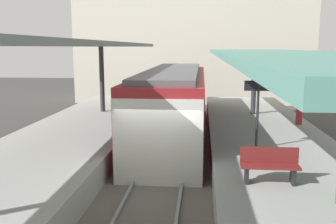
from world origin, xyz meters
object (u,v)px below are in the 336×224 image
object	(u,v)px
platform_sign	(258,99)
passenger_near_bench	(300,104)
commuter_train	(173,104)
platform_bench	(270,164)

from	to	relation	value
platform_sign	passenger_near_bench	world-z (taller)	platform_sign
commuter_train	platform_bench	distance (m)	8.16
platform_sign	commuter_train	bearing A→B (deg)	124.27
commuter_train	passenger_near_bench	world-z (taller)	commuter_train
commuter_train	platform_sign	bearing A→B (deg)	-55.73
platform_bench	passenger_near_bench	xyz separation A→B (m)	(2.51, 7.29, 0.42)
commuter_train	platform_sign	distance (m)	5.50
platform_bench	platform_sign	distance (m)	3.34
platform_sign	passenger_near_bench	xyz separation A→B (m)	(2.38, 4.16, -0.74)
platform_sign	passenger_near_bench	size ratio (longest dim) A/B	1.30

